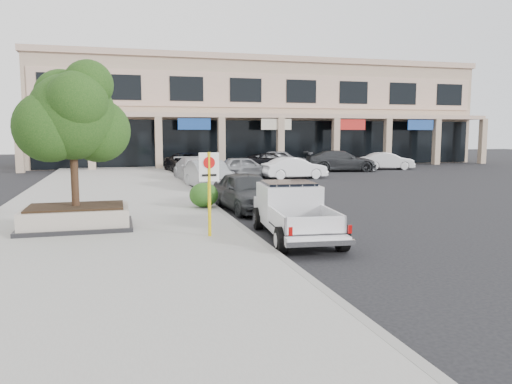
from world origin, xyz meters
TOP-DOWN VIEW (x-y plane):
  - ground at (0.00, 0.00)m, footprint 120.00×120.00m
  - sidewalk at (-5.50, 6.00)m, footprint 8.00×52.00m
  - curb at (-1.55, 6.00)m, footprint 0.20×52.00m
  - strip_mall at (8.00, 33.93)m, footprint 40.55×12.43m
  - planter at (-6.34, 2.86)m, footprint 3.20×2.20m
  - planter_tree at (-6.21, 3.02)m, footprint 2.90×2.55m
  - no_parking_sign at (-2.73, 0.69)m, footprint 0.55×0.09m
  - hedge at (-2.01, 5.94)m, footprint 1.10×0.99m
  - pickup_truck at (-0.35, 0.36)m, footprint 2.28×5.04m
  - curb_car_a at (-0.43, 5.61)m, footprint 2.14×4.50m
  - curb_car_b at (-0.63, 12.65)m, footprint 2.02×4.74m
  - curb_car_c at (-0.60, 17.20)m, footprint 2.44×5.20m
  - curb_car_d at (-0.26, 23.33)m, footprint 3.12×5.59m
  - lot_car_a at (2.76, 18.52)m, footprint 4.22×1.79m
  - lot_car_b at (5.80, 17.44)m, footprint 4.19×1.65m
  - lot_car_c at (11.22, 22.16)m, footprint 5.73×3.18m
  - lot_car_d at (6.40, 24.31)m, footprint 5.26×3.51m
  - lot_car_e at (7.89, 26.38)m, footprint 4.76×3.14m
  - lot_car_f at (15.55, 22.80)m, footprint 4.29×2.15m

SIDE VIEW (x-z plane):
  - ground at x=0.00m, z-range 0.00..0.00m
  - sidewalk at x=-5.50m, z-range 0.00..0.15m
  - curb at x=-1.55m, z-range 0.00..0.15m
  - planter at x=-6.34m, z-range 0.14..0.82m
  - hedge at x=-2.01m, z-range 0.15..1.08m
  - lot_car_d at x=6.40m, z-range 0.00..1.34m
  - lot_car_f at x=15.55m, z-range 0.00..1.35m
  - lot_car_b at x=5.80m, z-range 0.00..1.36m
  - lot_car_a at x=2.76m, z-range 0.00..1.42m
  - curb_car_c at x=-0.60m, z-range 0.00..1.47m
  - curb_car_d at x=-0.26m, z-range 0.00..1.48m
  - curb_car_a at x=-0.43m, z-range 0.00..1.48m
  - lot_car_e at x=7.89m, z-range 0.00..1.50m
  - curb_car_b at x=-0.63m, z-range 0.00..1.52m
  - pickup_truck at x=-0.35m, z-range 0.00..1.54m
  - lot_car_c at x=11.22m, z-range 0.00..1.57m
  - no_parking_sign at x=-2.73m, z-range 0.48..2.78m
  - planter_tree at x=-6.21m, z-range 1.41..5.41m
  - strip_mall at x=8.00m, z-range 0.00..9.50m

